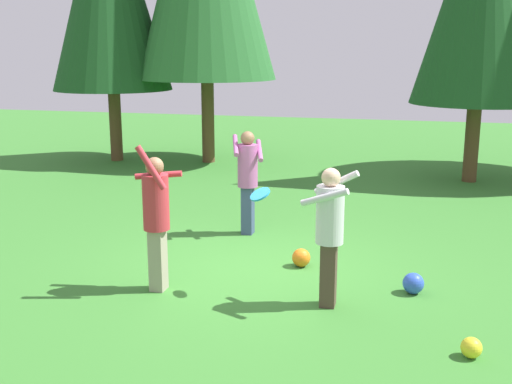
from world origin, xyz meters
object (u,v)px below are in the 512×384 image
(person_bystander, at_px, (248,173))
(ball_yellow, at_px, (471,348))
(ball_orange, at_px, (301,258))
(person_catcher, at_px, (330,225))
(frisbee, at_px, (260,194))
(ball_blue, at_px, (413,283))
(person_thrower, at_px, (156,212))

(person_bystander, height_order, ball_yellow, person_bystander)
(ball_orange, bearing_deg, person_catcher, -66.48)
(frisbee, xyz_separation_m, ball_blue, (1.94, 0.46, -1.18))
(person_catcher, relative_size, ball_blue, 6.29)
(person_bystander, distance_m, ball_orange, 2.07)
(person_catcher, xyz_separation_m, ball_orange, (-0.58, 1.32, -0.90))
(person_bystander, height_order, ball_orange, person_bystander)
(person_thrower, bearing_deg, frisbee, 0.00)
(person_thrower, height_order, ball_blue, person_thrower)
(ball_yellow, bearing_deg, person_catcher, 148.98)
(ball_yellow, xyz_separation_m, ball_blue, (-0.60, 1.64, 0.03))
(person_catcher, xyz_separation_m, ball_yellow, (1.62, -0.98, -0.93))
(frisbee, distance_m, ball_blue, 2.32)
(person_thrower, relative_size, person_catcher, 1.13)
(frisbee, height_order, ball_blue, frisbee)
(person_bystander, distance_m, frisbee, 2.69)
(frisbee, bearing_deg, ball_blue, 13.24)
(person_thrower, distance_m, ball_blue, 3.46)
(person_thrower, height_order, frisbee, person_thrower)
(person_bystander, xyz_separation_m, frisbee, (0.85, -2.54, 0.26))
(frisbee, bearing_deg, person_thrower, -169.92)
(ball_blue, bearing_deg, person_thrower, -168.03)
(person_catcher, distance_m, ball_yellow, 2.11)
(ball_blue, bearing_deg, person_bystander, 143.26)
(person_catcher, height_order, person_bystander, person_bystander)
(person_thrower, height_order, person_bystander, person_thrower)
(person_thrower, xyz_separation_m, ball_yellow, (3.86, -0.95, -0.96))
(person_catcher, bearing_deg, frisbee, -0.00)
(person_thrower, bearing_deg, person_catcher, -9.38)
(person_bystander, xyz_separation_m, ball_orange, (1.19, -1.42, -0.92))
(person_bystander, relative_size, ball_blue, 6.40)
(ball_orange, bearing_deg, frisbee, -107.13)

